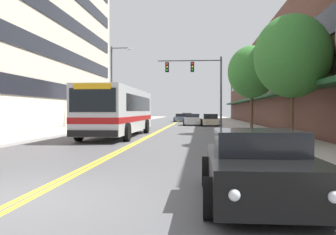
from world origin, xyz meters
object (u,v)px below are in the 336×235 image
at_px(traffic_signal_mast, 199,77).
at_px(street_lamp_left_far, 114,80).
at_px(car_black_parked_right_foreground, 259,167).
at_px(car_red_moving_second, 187,117).
at_px(city_bus, 119,110).
at_px(car_champagne_parked_right_mid, 211,120).
at_px(car_slate_blue_moving_third, 181,118).
at_px(street_tree_right_far, 252,72).
at_px(car_white_parked_left_mid, 125,120).
at_px(street_tree_right_mid, 292,56).
at_px(car_silver_moving_lead, 193,120).

bearing_deg(traffic_signal_mast, street_lamp_left_far, 176.11).
height_order(car_black_parked_right_foreground, car_red_moving_second, car_black_parked_right_foreground).
height_order(city_bus, car_black_parked_right_foreground, city_bus).
xyz_separation_m(car_champagne_parked_right_mid, car_slate_blue_moving_third, (-3.87, 15.20, -0.03)).
height_order(city_bus, car_champagne_parked_right_mid, city_bus).
bearing_deg(traffic_signal_mast, street_tree_right_far, -65.22).
distance_m(car_white_parked_left_mid, street_tree_right_mid, 22.49).
bearing_deg(traffic_signal_mast, car_black_parked_right_foreground, -87.75).
relative_size(car_white_parked_left_mid, traffic_signal_mast, 0.67).
bearing_deg(car_white_parked_left_mid, street_lamp_left_far, -113.39).
height_order(car_champagne_parked_right_mid, street_tree_right_far, street_tree_right_far).
height_order(car_slate_blue_moving_third, street_tree_right_mid, street_tree_right_mid).
distance_m(city_bus, car_silver_moving_lead, 18.92).
bearing_deg(car_champagne_parked_right_mid, city_bus, -110.64).
relative_size(car_champagne_parked_right_mid, street_tree_right_far, 0.68).
bearing_deg(car_silver_moving_lead, street_lamp_left_far, -139.70).
relative_size(car_silver_moving_lead, car_red_moving_second, 0.99).
relative_size(car_red_moving_second, street_tree_right_far, 0.78).
xyz_separation_m(car_red_moving_second, street_tree_right_far, (5.80, -35.27, 3.81)).
height_order(traffic_signal_mast, street_tree_right_far, traffic_signal_mast).
height_order(car_silver_moving_lead, car_red_moving_second, car_silver_moving_lead).
bearing_deg(city_bus, traffic_signal_mast, 66.01).
xyz_separation_m(car_black_parked_right_foreground, street_tree_right_far, (2.62, 20.15, 3.79)).
height_order(car_white_parked_left_mid, traffic_signal_mast, traffic_signal_mast).
height_order(car_champagne_parked_right_mid, street_tree_right_mid, street_tree_right_mid).
height_order(traffic_signal_mast, street_tree_right_mid, traffic_signal_mast).
xyz_separation_m(city_bus, street_lamp_left_far, (-3.11, 12.06, 2.94)).
relative_size(car_champagne_parked_right_mid, car_slate_blue_moving_third, 0.86).
distance_m(car_silver_moving_lead, car_red_moving_second, 20.36).
bearing_deg(car_white_parked_left_mid, car_black_parked_right_foreground, -74.12).
bearing_deg(street_tree_right_mid, car_black_parked_right_foreground, -106.18).
height_order(car_white_parked_left_mid, car_silver_moving_lead, car_white_parked_left_mid).
xyz_separation_m(car_black_parked_right_foreground, car_silver_moving_lead, (-1.87, 35.10, 0.01)).
bearing_deg(city_bus, street_tree_right_mid, -27.38).
xyz_separation_m(car_champagne_parked_right_mid, traffic_signal_mast, (-1.19, -5.24, 4.15)).
distance_m(city_bus, street_tree_right_far, 9.86).
bearing_deg(street_tree_right_mid, street_lamp_left_far, 126.77).
height_order(city_bus, car_red_moving_second, city_bus).
bearing_deg(car_red_moving_second, car_black_parked_right_foreground, -86.71).
bearing_deg(car_silver_moving_lead, traffic_signal_mast, -83.67).
distance_m(car_red_moving_second, traffic_signal_mast, 27.60).
xyz_separation_m(traffic_signal_mast, street_lamp_left_far, (-8.22, 0.56, -0.11)).
distance_m(car_black_parked_right_foreground, car_red_moving_second, 55.51).
bearing_deg(street_tree_right_far, street_tree_right_mid, -84.67).
distance_m(city_bus, street_lamp_left_far, 12.79).
bearing_deg(street_lamp_left_far, street_tree_right_mid, -53.23).
height_order(car_slate_blue_moving_third, street_tree_right_far, street_tree_right_far).
distance_m(city_bus, car_black_parked_right_foreground, 17.87).
bearing_deg(street_lamp_left_far, car_black_parked_right_foreground, -72.03).
xyz_separation_m(car_black_parked_right_foreground, street_tree_right_mid, (3.40, 11.73, 3.68)).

